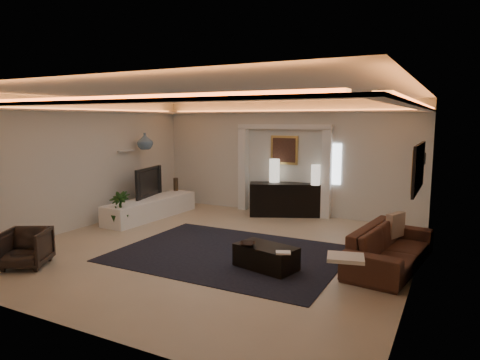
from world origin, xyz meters
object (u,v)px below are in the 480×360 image
at_px(console, 284,200).
at_px(armchair, 26,248).
at_px(coffee_table, 266,257).
at_px(sofa, 390,247).

distance_m(console, armchair, 6.04).
height_order(console, coffee_table, console).
height_order(sofa, coffee_table, sofa).
distance_m(console, coffee_table, 3.97).
bearing_deg(coffee_table, sofa, 43.57).
bearing_deg(coffee_table, console, 120.89).
height_order(console, sofa, console).
xyz_separation_m(coffee_table, armchair, (-3.59, -1.74, 0.11)).
distance_m(console, sofa, 4.05).
bearing_deg(sofa, armchair, 124.94).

